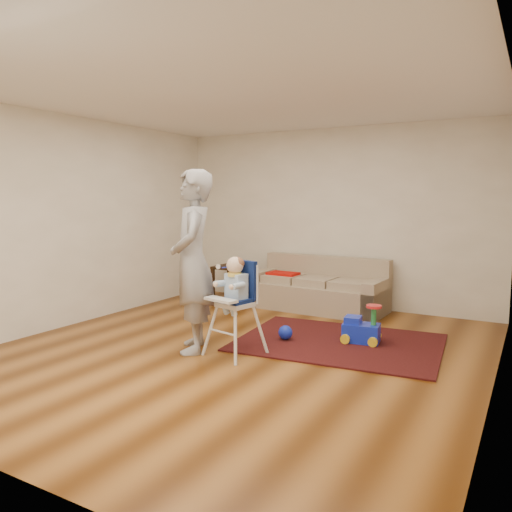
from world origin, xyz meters
The scene contains 9 objects.
ground centered at (0.00, 0.00, 0.00)m, with size 5.50×5.50×0.00m, color #4E2709.
room_envelope centered at (0.00, 0.53, 1.88)m, with size 5.04×5.52×2.72m.
sofa centered at (-0.03, 2.30, 0.39)m, with size 2.03×0.90×0.77m.
side_table centered at (-1.54, 2.37, 0.27)m, with size 0.55×0.55×0.55m, color black, non-canonical shape.
area_rug centered at (0.85, 0.83, 0.01)m, with size 2.24×1.68×0.02m, color black.
ride_on_toy centered at (1.08, 0.94, 0.24)m, with size 0.40×0.29×0.44m, color #142CD6, non-canonical shape.
toy_ball centered at (0.28, 0.60, 0.10)m, with size 0.16×0.16×0.16m, color #142CD6.
high_chair centered at (0.04, -0.12, 0.51)m, with size 0.58×0.58×1.06m.
adult centered at (-0.44, -0.21, 0.98)m, with size 0.71×0.47×1.96m, color gray.
Camera 1 is at (2.76, -4.48, 1.66)m, focal length 35.00 mm.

